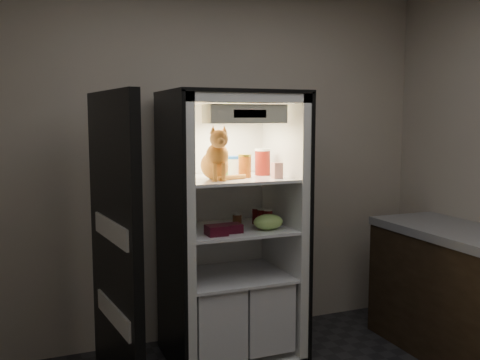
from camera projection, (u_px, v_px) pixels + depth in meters
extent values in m
plane|color=#BFB29F|center=(210.00, 163.00, 4.08)|extent=(3.60, 0.00, 3.60)
cube|color=white|center=(216.00, 221.00, 4.01)|extent=(0.85, 0.06, 1.85)
cube|color=white|center=(176.00, 234.00, 3.57)|extent=(0.06, 0.70, 1.85)
cube|color=white|center=(282.00, 225.00, 3.87)|extent=(0.06, 0.70, 1.85)
cube|color=white|center=(231.00, 99.00, 3.62)|extent=(0.85, 0.70, 0.06)
cube|color=white|center=(232.00, 352.00, 3.82)|extent=(0.85, 0.70, 0.06)
cube|color=black|center=(170.00, 234.00, 3.56)|extent=(0.02, 0.72, 1.87)
cube|color=black|center=(287.00, 224.00, 3.88)|extent=(0.02, 0.72, 1.87)
cube|color=black|center=(231.00, 93.00, 3.61)|extent=(0.90, 0.72, 0.02)
cube|color=white|center=(233.00, 179.00, 3.65)|extent=(0.73, 0.62, 0.02)
cube|color=white|center=(233.00, 229.00, 3.69)|extent=(0.73, 0.62, 0.02)
cube|color=white|center=(210.00, 313.00, 3.69)|extent=(0.34, 0.58, 0.48)
cube|color=white|center=(256.00, 307.00, 3.82)|extent=(0.34, 0.58, 0.48)
cube|color=white|center=(233.00, 275.00, 3.73)|extent=(0.73, 0.62, 0.02)
cube|color=#EDE5C2|center=(245.00, 114.00, 3.41)|extent=(0.52, 0.18, 0.12)
cube|color=black|center=(250.00, 114.00, 3.33)|extent=(0.22, 0.01, 0.05)
cube|color=black|center=(115.00, 249.00, 3.16)|extent=(0.17, 0.87, 1.85)
cube|color=white|center=(117.00, 313.00, 3.14)|extent=(0.14, 0.64, 0.12)
cube|color=white|center=(115.00, 230.00, 3.09)|extent=(0.14, 0.64, 0.12)
ellipsoid|color=#C15D18|center=(214.00, 165.00, 3.55)|extent=(0.21, 0.25, 0.19)
ellipsoid|color=#C15D18|center=(217.00, 155.00, 3.45)|extent=(0.17, 0.15, 0.16)
sphere|color=orange|center=(219.00, 139.00, 3.38)|extent=(0.13, 0.13, 0.12)
sphere|color=orange|center=(221.00, 141.00, 3.34)|extent=(0.06, 0.06, 0.05)
cone|color=orange|center=(213.00, 130.00, 3.38)|extent=(0.05, 0.05, 0.05)
cone|color=orange|center=(224.00, 130.00, 3.39)|extent=(0.05, 0.05, 0.05)
cylinder|color=#C15D18|center=(215.00, 172.00, 3.40)|extent=(0.03, 0.03, 0.12)
cylinder|color=#C15D18|center=(224.00, 172.00, 3.41)|extent=(0.03, 0.03, 0.12)
cylinder|color=#C15D18|center=(232.00, 177.00, 3.50)|extent=(0.22, 0.09, 0.03)
cylinder|color=green|center=(223.00, 165.00, 3.63)|extent=(0.07, 0.07, 0.17)
cylinder|color=green|center=(223.00, 152.00, 3.62)|extent=(0.07, 0.07, 0.01)
cylinder|color=white|center=(233.00, 167.00, 3.77)|extent=(0.10, 0.10, 0.12)
cylinder|color=blue|center=(233.00, 157.00, 3.76)|extent=(0.10, 0.10, 0.02)
cylinder|color=maroon|center=(245.00, 167.00, 3.64)|extent=(0.09, 0.09, 0.14)
cylinder|color=gold|center=(245.00, 155.00, 3.63)|extent=(0.09, 0.09, 0.02)
cylinder|color=maroon|center=(262.00, 163.00, 3.78)|extent=(0.11, 0.11, 0.17)
cylinder|color=white|center=(263.00, 150.00, 3.77)|extent=(0.11, 0.11, 0.01)
cube|color=white|center=(277.00, 170.00, 3.59)|extent=(0.06, 0.06, 0.11)
cylinder|color=black|center=(256.00, 216.00, 3.82)|extent=(0.06, 0.06, 0.11)
cylinder|color=#B2B2B2|center=(256.00, 208.00, 3.81)|extent=(0.06, 0.06, 0.00)
cylinder|color=black|center=(262.00, 217.00, 3.78)|extent=(0.06, 0.06, 0.11)
cylinder|color=#B2B2B2|center=(262.00, 210.00, 3.77)|extent=(0.06, 0.06, 0.00)
cylinder|color=black|center=(268.00, 218.00, 3.73)|extent=(0.06, 0.06, 0.11)
cylinder|color=#B2B2B2|center=(268.00, 210.00, 3.72)|extent=(0.06, 0.06, 0.00)
cylinder|color=#542E18|center=(237.00, 220.00, 3.75)|extent=(0.06, 0.06, 0.08)
cylinder|color=#B2B2B2|center=(237.00, 214.00, 3.75)|extent=(0.06, 0.06, 0.01)
ellipsoid|color=#8BBC57|center=(268.00, 222.00, 3.62)|extent=(0.21, 0.15, 0.11)
cube|color=#480C1D|center=(216.00, 230.00, 3.45)|extent=(0.13, 0.13, 0.06)
cube|color=#480C1D|center=(232.00, 228.00, 3.54)|extent=(0.11, 0.11, 0.06)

